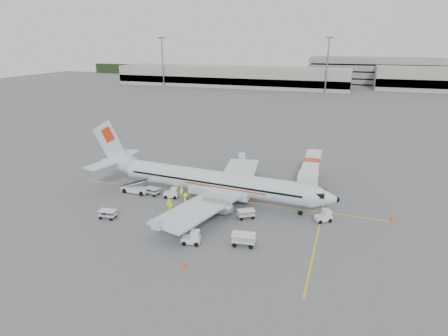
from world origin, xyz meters
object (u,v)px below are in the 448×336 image
at_px(jet_bridge, 311,173).
at_px(tug_aft, 171,193).
at_px(belt_loader, 135,183).
at_px(tug_fore, 323,216).
at_px(aircraft, 215,168).
at_px(tug_mid, 191,237).

height_order(jet_bridge, tug_aft, jet_bridge).
bearing_deg(jet_bridge, belt_loader, -157.84).
relative_size(belt_loader, tug_fore, 2.72).
distance_m(aircraft, tug_mid, 12.40).
bearing_deg(tug_mid, jet_bridge, 53.01).
relative_size(tug_fore, tug_mid, 0.97).
height_order(belt_loader, tug_mid, belt_loader).
bearing_deg(aircraft, belt_loader, -171.41).
distance_m(belt_loader, tug_fore, 26.43).
relative_size(aircraft, tug_aft, 17.77).
relative_size(belt_loader, tug_mid, 2.64).
height_order(jet_bridge, belt_loader, jet_bridge).
relative_size(belt_loader, tug_aft, 2.69).
distance_m(aircraft, tug_aft, 7.42).
relative_size(aircraft, tug_fore, 18.00).
xyz_separation_m(tug_fore, tug_mid, (-13.07, -10.02, 0.02)).
bearing_deg(tug_mid, belt_loader, 130.23).
relative_size(aircraft, jet_bridge, 2.17).
bearing_deg(tug_fore, tug_aft, 143.94).
distance_m(aircraft, jet_bridge, 15.42).
bearing_deg(tug_mid, tug_aft, 114.54).
xyz_separation_m(aircraft, tug_aft, (-6.14, -1.01, -4.05)).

